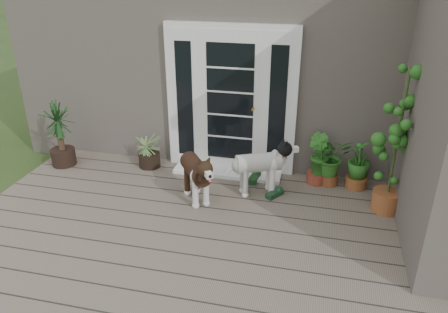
# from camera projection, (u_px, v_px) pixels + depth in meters

# --- Properties ---
(deck) EXTENTS (6.20, 4.60, 0.12)m
(deck) POSITION_uv_depth(u_px,v_px,m) (205.00, 261.00, 4.72)
(deck) COLOR #6B5B4C
(deck) RESTS_ON ground
(house_main) EXTENTS (7.40, 4.00, 3.10)m
(house_main) POSITION_uv_depth(u_px,v_px,m) (266.00, 49.00, 7.84)
(house_main) COLOR #665E54
(house_main) RESTS_ON ground
(door_unit) EXTENTS (1.90, 0.14, 2.15)m
(door_unit) POSITION_uv_depth(u_px,v_px,m) (231.00, 100.00, 6.22)
(door_unit) COLOR white
(door_unit) RESTS_ON deck
(door_step) EXTENTS (1.60, 0.40, 0.05)m
(door_step) POSITION_uv_depth(u_px,v_px,m) (227.00, 172.00, 6.49)
(door_step) COLOR white
(door_step) RESTS_ON deck
(brindle_dog) EXTENTS (0.75, 0.86, 0.67)m
(brindle_dog) POSITION_uv_depth(u_px,v_px,m) (196.00, 177.00, 5.65)
(brindle_dog) COLOR #371F14
(brindle_dog) RESTS_ON deck
(white_dog) EXTENTS (0.88, 0.65, 0.67)m
(white_dog) POSITION_uv_depth(u_px,v_px,m) (258.00, 171.00, 5.82)
(white_dog) COLOR white
(white_dog) RESTS_ON deck
(spider_plant) EXTENTS (0.71, 0.71, 0.58)m
(spider_plant) POSITION_uv_depth(u_px,v_px,m) (149.00, 149.00, 6.59)
(spider_plant) COLOR #7F9159
(spider_plant) RESTS_ON deck
(yucca) EXTENTS (0.77, 0.77, 1.01)m
(yucca) POSITION_uv_depth(u_px,v_px,m) (60.00, 134.00, 6.56)
(yucca) COLOR black
(yucca) RESTS_ON deck
(herb_a) EXTENTS (0.65, 0.65, 0.64)m
(herb_a) POSITION_uv_depth(u_px,v_px,m) (331.00, 164.00, 6.06)
(herb_a) COLOR #1D6521
(herb_a) RESTS_ON deck
(herb_b) EXTENTS (0.50, 0.50, 0.53)m
(herb_b) POSITION_uv_depth(u_px,v_px,m) (317.00, 166.00, 6.12)
(herb_b) COLOR #275819
(herb_b) RESTS_ON deck
(herb_c) EXTENTS (0.46, 0.46, 0.58)m
(herb_c) POSITION_uv_depth(u_px,v_px,m) (358.00, 169.00, 5.99)
(herb_c) COLOR #1E641C
(herb_c) RESTS_ON deck
(sapling) EXTENTS (0.72, 0.72, 1.92)m
(sapling) POSITION_uv_depth(u_px,v_px,m) (397.00, 141.00, 5.16)
(sapling) COLOR #21631C
(sapling) RESTS_ON deck
(clog_left) EXTENTS (0.21, 0.36, 0.10)m
(clog_left) POSITION_uv_depth(u_px,v_px,m) (254.00, 178.00, 6.26)
(clog_left) COLOR #163919
(clog_left) RESTS_ON deck
(clog_right) EXTENTS (0.29, 0.33, 0.09)m
(clog_right) POSITION_uv_depth(u_px,v_px,m) (274.00, 193.00, 5.86)
(clog_right) COLOR #15361D
(clog_right) RESTS_ON deck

